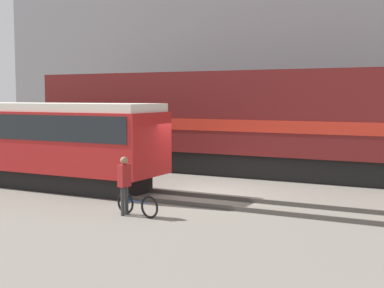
{
  "coord_description": "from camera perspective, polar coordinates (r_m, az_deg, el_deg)",
  "views": [
    {
      "loc": [
        8.26,
        -16.97,
        3.45
      ],
      "look_at": [
        -0.25,
        -0.55,
        1.8
      ],
      "focal_mm": 50.0,
      "sensor_mm": 36.0,
      "label": 1
    }
  ],
  "objects": [
    {
      "name": "streetcar",
      "position": [
        21.52,
        -16.62,
        0.57
      ],
      "size": [
        10.9,
        2.54,
        3.2
      ],
      "color": "black",
      "rests_on": "ground"
    },
    {
      "name": "building_backdrop",
      "position": [
        32.52,
        12.78,
        9.3
      ],
      "size": [
        41.37,
        6.0,
        11.8
      ],
      "color": "gray",
      "rests_on": "ground"
    },
    {
      "name": "ground_plane",
      "position": [
        19.18,
        1.42,
        -5.26
      ],
      "size": [
        120.0,
        120.0,
        0.0
      ],
      "primitive_type": "plane",
      "color": "slate"
    },
    {
      "name": "freight_locomotive",
      "position": [
        23.92,
        4.88,
        2.53
      ],
      "size": [
        19.44,
        3.04,
        5.13
      ],
      "color": "black",
      "rests_on": "ground"
    },
    {
      "name": "person",
      "position": [
        15.62,
        -7.23,
        -3.8
      ],
      "size": [
        0.28,
        0.39,
        1.72
      ],
      "color": "#333333",
      "rests_on": "ground"
    },
    {
      "name": "track_near",
      "position": [
        17.82,
        -0.77,
        -5.84
      ],
      "size": [
        60.0,
        1.5,
        0.14
      ],
      "color": "#47423D",
      "rests_on": "ground"
    },
    {
      "name": "track_far",
      "position": [
        23.81,
        6.82,
        -3.1
      ],
      "size": [
        60.0,
        1.51,
        0.14
      ],
      "color": "#47423D",
      "rests_on": "ground"
    },
    {
      "name": "bicycle",
      "position": [
        15.6,
        -5.86,
        -6.48
      ],
      "size": [
        1.58,
        0.48,
        0.7
      ],
      "color": "black",
      "rests_on": "ground"
    }
  ]
}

